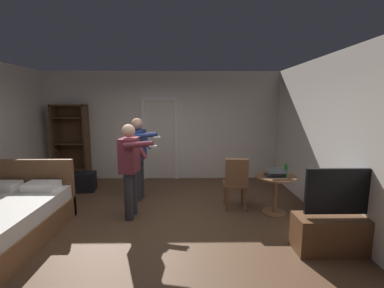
{
  "coord_description": "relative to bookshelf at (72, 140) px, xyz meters",
  "views": [
    {
      "loc": [
        0.66,
        -4.05,
        1.97
      ],
      "look_at": [
        0.74,
        0.59,
        1.25
      ],
      "focal_mm": 24.28,
      "sensor_mm": 36.0,
      "label": 1
    }
  ],
  "objects": [
    {
      "name": "laptop",
      "position": [
        4.48,
        -2.16,
        -0.29
      ],
      "size": [
        0.32,
        0.33,
        0.16
      ],
      "color": "black",
      "rests_on": "side_table"
    },
    {
      "name": "wall_back",
      "position": [
        2.29,
        0.23,
        0.34
      ],
      "size": [
        6.24,
        0.12,
        2.78
      ],
      "primitive_type": "cube",
      "color": "silver",
      "rests_on": "ground_plane"
    },
    {
      "name": "person_striped_shirt",
      "position": [
        1.94,
        -1.34,
        -0.07
      ],
      "size": [
        0.64,
        0.61,
        1.68
      ],
      "color": "#333338",
      "rests_on": "ground_plane"
    },
    {
      "name": "bottle_on_table",
      "position": [
        4.65,
        -2.2,
        -0.24
      ],
      "size": [
        0.06,
        0.06,
        0.26
      ],
      "color": "#1B551D",
      "rests_on": "side_table"
    },
    {
      "name": "suitcase_dark",
      "position": [
        0.53,
        -0.83,
        -0.84
      ],
      "size": [
        0.65,
        0.48,
        0.42
      ],
      "primitive_type": "cube",
      "rotation": [
        0.0,
        0.0,
        0.14
      ],
      "color": "black",
      "rests_on": "ground_plane"
    },
    {
      "name": "side_table",
      "position": [
        4.51,
        -2.12,
        -0.57
      ],
      "size": [
        0.71,
        0.71,
        0.7
      ],
      "color": "brown",
      "rests_on": "ground_plane"
    },
    {
      "name": "tv_flatscreen",
      "position": [
        4.99,
        -3.35,
        -0.72
      ],
      "size": [
        1.22,
        0.4,
        1.15
      ],
      "color": "brown",
      "rests_on": "ground_plane"
    },
    {
      "name": "bookshelf",
      "position": [
        0.0,
        0.0,
        0.0
      ],
      "size": [
        0.85,
        0.32,
        1.95
      ],
      "color": "#4C331E",
      "rests_on": "ground_plane"
    },
    {
      "name": "doorway_frame",
      "position": [
        2.23,
        0.15,
        0.17
      ],
      "size": [
        0.93,
        0.08,
        2.13
      ],
      "color": "white",
      "rests_on": "ground_plane"
    },
    {
      "name": "wooden_chair",
      "position": [
        3.83,
        -1.94,
        -0.5
      ],
      "size": [
        0.43,
        0.43,
        0.99
      ],
      "color": "brown",
      "rests_on": "ground_plane"
    },
    {
      "name": "wall_right",
      "position": [
        5.35,
        -2.51,
        0.34
      ],
      "size": [
        0.12,
        5.58,
        2.78
      ],
      "primitive_type": "cube",
      "color": "silver",
      "rests_on": "ground_plane"
    },
    {
      "name": "ground_plane",
      "position": [
        2.29,
        -2.51,
        -1.05
      ],
      "size": [
        6.6,
        6.6,
        0.0
      ],
      "primitive_type": "plane",
      "color": "brown"
    },
    {
      "name": "person_blue_shirt",
      "position": [
        1.97,
        -2.22,
        -0.11
      ],
      "size": [
        0.66,
        0.62,
        1.63
      ],
      "color": "#333338",
      "rests_on": "ground_plane"
    }
  ]
}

